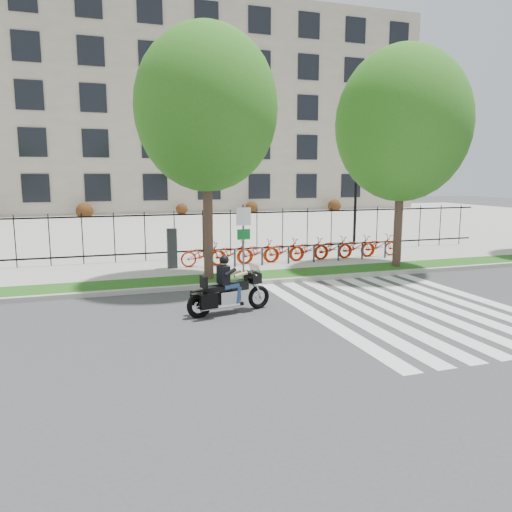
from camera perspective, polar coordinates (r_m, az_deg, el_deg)
name	(u,v)px	position (r m, az deg, el deg)	size (l,w,h in m)	color
ground	(237,325)	(12.30, -2.16, -7.86)	(120.00, 120.00, 0.00)	#38383B
curb	(201,287)	(16.13, -6.27, -3.49)	(60.00, 0.20, 0.15)	#A3A09A
grass_verge	(196,281)	(16.94, -6.88, -2.88)	(60.00, 1.50, 0.15)	#154912
sidewalk	(183,268)	(19.35, -8.38, -1.39)	(60.00, 3.50, 0.15)	gray
plaza	(139,225)	(36.61, -13.25, 3.43)	(80.00, 34.00, 0.10)	gray
crosswalk_stripes	(406,308)	(14.36, 16.74, -5.71)	(5.70, 8.00, 0.01)	silver
iron_fence	(175,235)	(20.90, -9.30, 2.36)	(30.00, 0.06, 2.00)	black
office_building	(117,114)	(56.66, -15.59, 15.38)	(60.00, 21.90, 20.15)	gray
lamp_post_right	(356,183)	(26.82, 11.36, 8.21)	(1.06, 0.70, 4.25)	black
street_tree_1	(206,109)	(16.79, -5.70, 16.39)	(4.63, 4.63, 8.24)	#38281E
street_tree_2	(403,124)	(19.77, 16.42, 14.25)	(4.95, 4.95, 8.17)	#38281E
bike_share_station	(295,250)	(20.30, 4.44, 0.74)	(9.96, 0.85, 1.50)	#2D2D33
sign_pole_regulatory	(243,232)	(16.70, -1.44, 2.80)	(0.50, 0.09, 2.50)	#59595B
motorcycle_rider	(229,290)	(13.18, -3.10, -3.89)	(2.41, 0.97, 1.88)	black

